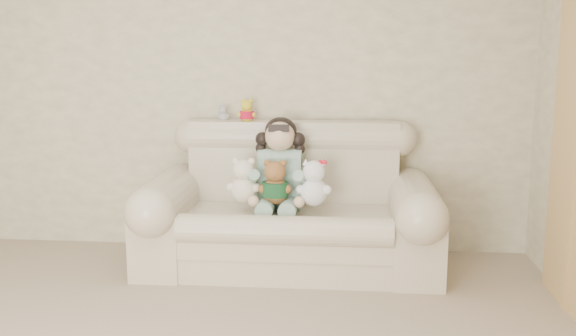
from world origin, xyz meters
The scene contains 8 objects.
wall_back centered at (0.00, 2.50, 1.30)m, with size 4.50×4.50×0.00m, color beige.
sofa centered at (0.46, 2.00, 0.52)m, with size 2.10×0.95×1.03m, color #C3B19D, non-canonical shape.
seated_child centered at (0.39, 2.08, 0.76)m, with size 0.40×0.49×0.67m, color #256B52, non-canonical shape.
brown_teddy centered at (0.37, 1.88, 0.68)m, with size 0.23×0.18×0.37m, color brown, non-canonical shape.
white_cat centered at (0.64, 1.86, 0.69)m, with size 0.24×0.19×0.38m, color white, non-canonical shape.
cream_teddy centered at (0.15, 1.90, 0.69)m, with size 0.24×0.18×0.37m, color white, non-canonical shape.
yellow_mini_bear centered at (0.11, 2.35, 1.12)m, with size 0.14×0.10×0.21m, color yellow, non-canonical shape.
grey_mini_plush centered at (-0.08, 2.38, 1.09)m, with size 0.10×0.08×0.16m, color #B5B4BB, non-canonical shape.
Camera 1 is at (0.86, -2.45, 1.53)m, focal length 40.24 mm.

